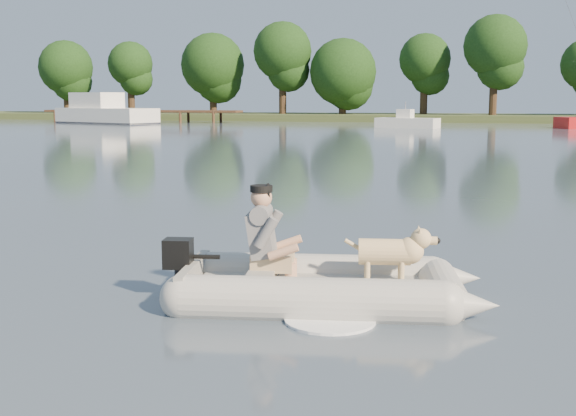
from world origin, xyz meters
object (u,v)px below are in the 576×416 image
(dock, at_px, (142,116))
(dinghy, at_px, (326,250))
(cabin_cruiser, at_px, (106,108))
(man, at_px, (263,231))
(motorboat, at_px, (407,115))
(dog, at_px, (384,256))

(dock, height_order, dinghy, dinghy)
(cabin_cruiser, bearing_deg, dock, 99.41)
(cabin_cruiser, bearing_deg, dinghy, -37.83)
(man, relative_size, motorboat, 0.21)
(dock, xyz_separation_m, motorboat, (23.72, -7.15, 0.34))
(dock, distance_m, dinghy, 58.15)
(cabin_cruiser, bearing_deg, dog, -37.26)
(man, bearing_deg, dock, 107.80)
(dog, relative_size, motorboat, 0.18)
(motorboat, bearing_deg, dog, -69.41)
(man, distance_m, cabin_cruiser, 54.43)
(man, xyz_separation_m, dog, (1.17, 0.19, -0.23))
(dinghy, height_order, cabin_cruiser, cabin_cruiser)
(dog, bearing_deg, motorboat, 85.68)
(motorboat, bearing_deg, dock, 178.76)
(dock, height_order, man, man)
(dock, distance_m, motorboat, 24.77)
(dock, distance_m, dog, 58.29)
(dock, height_order, cabin_cruiser, cabin_cruiser)
(man, bearing_deg, motorboat, 84.15)
(dog, relative_size, cabin_cruiser, 0.09)
(dinghy, bearing_deg, cabin_cruiser, 111.44)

